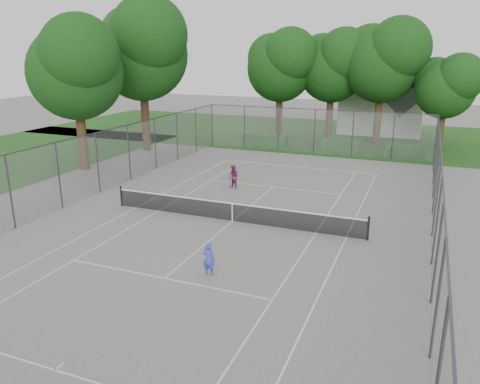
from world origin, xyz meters
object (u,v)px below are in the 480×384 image
at_px(tennis_net, 232,211).
at_px(house, 383,93).
at_px(girl_player, 209,259).
at_px(woman_player, 234,177).

xyz_separation_m(tennis_net, house, (3.94, 29.32, 3.37)).
distance_m(girl_player, woman_player, 11.32).
bearing_deg(girl_player, woman_player, -70.81).
relative_size(tennis_net, girl_player, 10.11).
bearing_deg(woman_player, girl_player, -48.20).
distance_m(house, woman_player, 25.03).
xyz_separation_m(tennis_net, woman_player, (-2.11, 5.24, 0.19)).
xyz_separation_m(house, woman_player, (-6.05, -24.08, -3.17)).
bearing_deg(house, tennis_net, -97.66).
relative_size(house, woman_player, 6.83).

